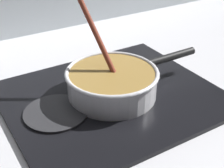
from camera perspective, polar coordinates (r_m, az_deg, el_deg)
The scene contains 5 objects.
ground at distance 0.78m, azimuth 10.79°, elevation -10.57°, with size 2.40×1.60×0.04m, color #B7B7BC.
hob_plate at distance 0.88m, azimuth 0.00°, elevation -2.28°, with size 0.56×0.48×0.01m, color black.
burner_ring at distance 0.87m, azimuth 0.00°, elevation -1.73°, with size 0.21×0.21×0.01m, color #592D0C.
spare_burner at distance 0.82m, azimuth -9.91°, elevation -4.98°, with size 0.16×0.16×0.01m, color #262628.
cooking_pan at distance 0.86m, azimuth 0.09°, elevation 0.37°, with size 0.41×0.26×0.26m.
Camera 1 is at (-0.42, -0.41, 0.48)m, focal length 51.69 mm.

